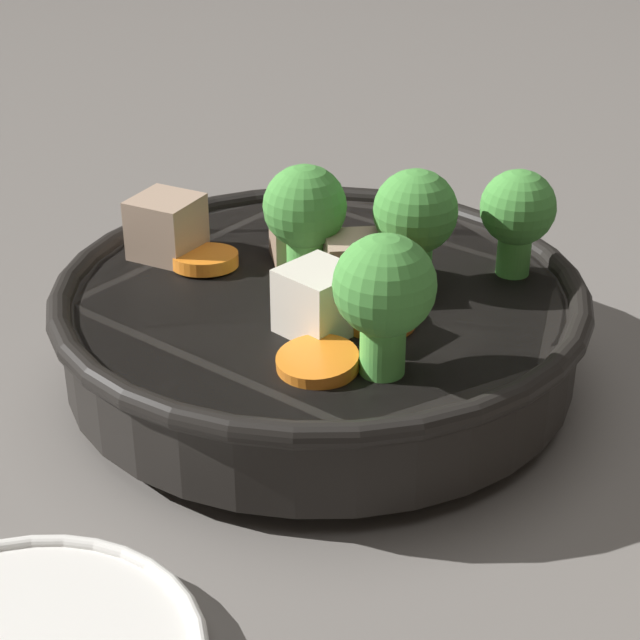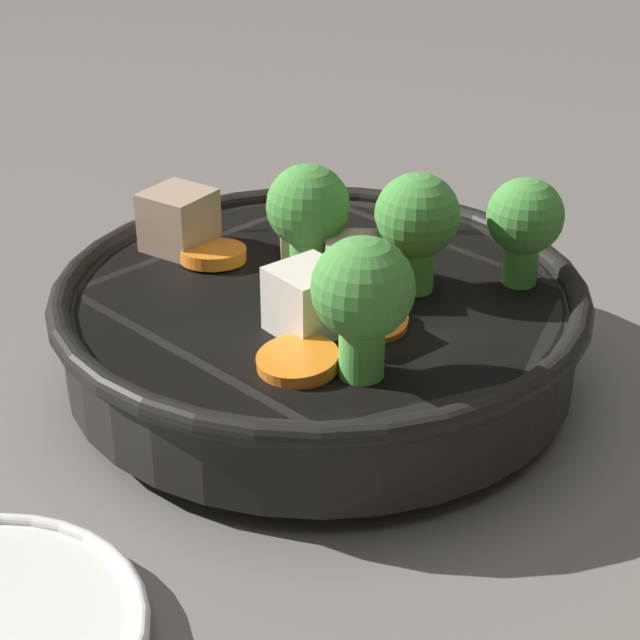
# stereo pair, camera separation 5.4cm
# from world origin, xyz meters

# --- Properties ---
(ground_plane) EXTENTS (3.00, 3.00, 0.00)m
(ground_plane) POSITION_xyz_m (0.00, 0.00, 0.00)
(ground_plane) COLOR slate
(stirfry_bowl) EXTENTS (0.27, 0.27, 0.12)m
(stirfry_bowl) POSITION_xyz_m (-0.00, -0.00, 0.04)
(stirfry_bowl) COLOR black
(stirfry_bowl) RESTS_ON ground_plane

